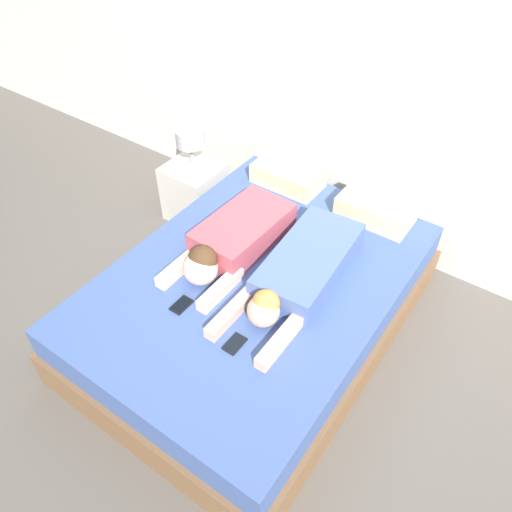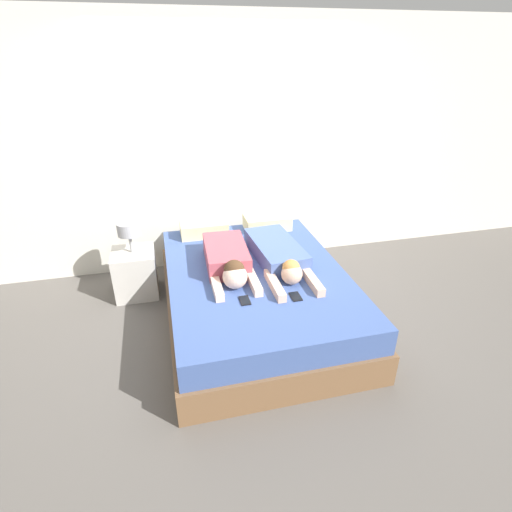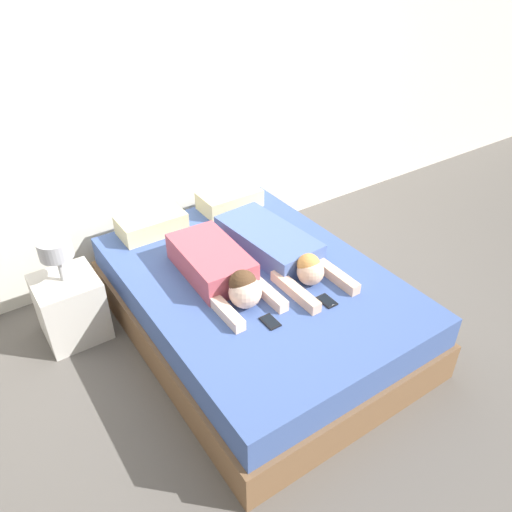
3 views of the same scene
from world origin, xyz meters
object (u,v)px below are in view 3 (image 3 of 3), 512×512
cell_phone_left (270,322)px  cell_phone_right (327,301)px  pillow_head_left (152,224)px  person_left (220,269)px  nightstand (70,303)px  person_right (277,247)px  pillow_head_right (230,200)px  bed (256,303)px

cell_phone_left → cell_phone_right: bearing=-5.8°
pillow_head_left → person_left: 0.83m
pillow_head_left → person_left: size_ratio=0.52×
nightstand → person_right: bearing=-24.2°
pillow_head_right → cell_phone_left: pillow_head_right is taller
cell_phone_right → bed: bearing=113.0°
pillow_head_right → person_right: 0.80m
person_right → cell_phone_left: (-0.44, -0.54, -0.08)m
pillow_head_left → cell_phone_right: pillow_head_left is taller
cell_phone_left → cell_phone_right: 0.41m
person_right → cell_phone_left: bearing=-129.1°
nightstand → person_left: bearing=-35.9°
nightstand → cell_phone_right: bearing=-42.4°
cell_phone_left → nightstand: 1.46m
cell_phone_right → nightstand: (-1.29, 1.18, -0.23)m
pillow_head_left → cell_phone_right: size_ratio=3.84×
bed → cell_phone_right: cell_phone_right is taller
bed → cell_phone_right: size_ratio=17.11×
person_right → pillow_head_left: bearing=126.3°
bed → cell_phone_left: (-0.20, -0.44, 0.26)m
person_left → nightstand: size_ratio=1.20×
bed → nightstand: size_ratio=2.78×
pillow_head_right → cell_phone_right: (-0.14, -1.38, -0.07)m
cell_phone_left → nightstand: bearing=127.9°
pillow_head_left → cell_phone_left: pillow_head_left is taller
cell_phone_left → nightstand: size_ratio=0.16×
bed → person_right: (0.24, 0.10, 0.33)m
bed → cell_phone_right: bearing=-67.0°
cell_phone_right → nightstand: 1.76m
pillow_head_right → nightstand: 1.48m
bed → pillow_head_right: (0.35, 0.89, 0.32)m
pillow_head_right → person_right: (-0.11, -0.80, 0.01)m
person_right → cell_phone_left: 0.70m
cell_phone_right → person_right: bearing=86.6°
cell_phone_left → cell_phone_right: size_ratio=1.00×
bed → cell_phone_right: (0.21, -0.48, 0.26)m
bed → pillow_head_left: bearing=111.2°
pillow_head_right → cell_phone_left: bearing=-112.2°
person_left → cell_phone_left: size_ratio=7.38×
pillow_head_right → cell_phone_right: pillow_head_right is taller
cell_phone_left → person_right: bearing=50.9°
pillow_head_right → cell_phone_right: 1.39m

